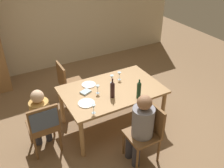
{
  "coord_description": "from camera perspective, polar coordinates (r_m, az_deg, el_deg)",
  "views": [
    {
      "loc": [
        -1.68,
        -3.08,
        3.02
      ],
      "look_at": [
        0.0,
        0.0,
        0.84
      ],
      "focal_mm": 40.15,
      "sensor_mm": 36.0,
      "label": 1
    }
  ],
  "objects": [
    {
      "name": "person_woman_host",
      "position": [
        3.61,
        6.66,
        -9.25
      ],
      "size": [
        0.36,
        0.31,
        1.15
      ],
      "rotation": [
        0.0,
        0.0,
        1.57
      ],
      "color": "#33333D",
      "rests_on": "ground_plane"
    },
    {
      "name": "ground_plane",
      "position": [
        4.63,
        0.0,
        -8.91
      ],
      "size": [
        10.0,
        10.0,
        0.0
      ],
      "primitive_type": "plane",
      "color": "#846647"
    },
    {
      "name": "dining_table",
      "position": [
        4.22,
        0.0,
        -2.09
      ],
      "size": [
        1.66,
        1.06,
        0.74
      ],
      "color": "#A87F51",
      "rests_on": "ground_plane"
    },
    {
      "name": "person_man_bearded",
      "position": [
        3.94,
        -15.95,
        -6.87
      ],
      "size": [
        0.29,
        0.33,
        1.09
      ],
      "color": "#33333D",
      "rests_on": "ground_plane"
    },
    {
      "name": "wine_glass_far",
      "position": [
        4.39,
        1.68,
        2.2
      ],
      "size": [
        0.07,
        0.07,
        0.15
      ],
      "color": "silver",
      "rests_on": "dining_table"
    },
    {
      "name": "wine_bottle_dark_red",
      "position": [
        3.91,
        0.1,
        -1.18
      ],
      "size": [
        0.07,
        0.07,
        0.33
      ],
      "color": "black",
      "rests_on": "dining_table"
    },
    {
      "name": "chair_far_left",
      "position": [
        4.85,
        -9.97,
        0.47
      ],
      "size": [
        0.44,
        0.44,
        0.92
      ],
      "rotation": [
        0.0,
        0.0,
        -1.57
      ],
      "color": "brown",
      "rests_on": "ground_plane"
    },
    {
      "name": "wine_glass_centre",
      "position": [
        3.61,
        -4.25,
        -5.27
      ],
      "size": [
        0.07,
        0.07,
        0.15
      ],
      "color": "silver",
      "rests_on": "dining_table"
    },
    {
      "name": "wine_bottle_tall_green",
      "position": [
        3.91,
        6.14,
        -1.27
      ],
      "size": [
        0.07,
        0.07,
        0.33
      ],
      "color": "#19381E",
      "rests_on": "dining_table"
    },
    {
      "name": "folded_napkin",
      "position": [
        4.1,
        -6.04,
        -1.81
      ],
      "size": [
        0.19,
        0.17,
        0.03
      ],
      "primitive_type": "cube",
      "rotation": [
        0.0,
        0.0,
        0.38
      ],
      "color": "#ADC6D6",
      "rests_on": "dining_table"
    },
    {
      "name": "dinner_plate_guest_left",
      "position": [
        4.31,
        -5.32,
        -0.12
      ],
      "size": [
        0.24,
        0.24,
        0.01
      ],
      "primitive_type": "cylinder",
      "color": "white",
      "rests_on": "dining_table"
    },
    {
      "name": "rear_room_partition",
      "position": [
        6.27,
        -12.52,
        15.66
      ],
      "size": [
        6.4,
        0.12,
        2.7
      ],
      "primitive_type": "cube",
      "color": "beige",
      "rests_on": "ground_plane"
    },
    {
      "name": "wine_glass_near_left",
      "position": [
        4.3,
        -0.04,
        1.49
      ],
      "size": [
        0.07,
        0.07,
        0.15
      ],
      "color": "silver",
      "rests_on": "dining_table"
    },
    {
      "name": "chair_left_end",
      "position": [
        3.85,
        -15.29,
        -8.6
      ],
      "size": [
        0.44,
        0.46,
        0.92
      ],
      "color": "brown",
      "rests_on": "ground_plane"
    },
    {
      "name": "wine_glass_near_right",
      "position": [
        4.03,
        -3.31,
        -0.83
      ],
      "size": [
        0.07,
        0.07,
        0.15
      ],
      "color": "silver",
      "rests_on": "dining_table"
    },
    {
      "name": "dinner_plate_host",
      "position": [
        3.86,
        -5.86,
        -4.36
      ],
      "size": [
        0.26,
        0.26,
        0.01
      ],
      "primitive_type": "cylinder",
      "color": "white",
      "rests_on": "dining_table"
    },
    {
      "name": "chair_near",
      "position": [
        3.74,
        7.99,
        -10.17
      ],
      "size": [
        0.44,
        0.44,
        0.92
      ],
      "rotation": [
        0.0,
        0.0,
        1.57
      ],
      "color": "brown",
      "rests_on": "ground_plane"
    }
  ]
}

